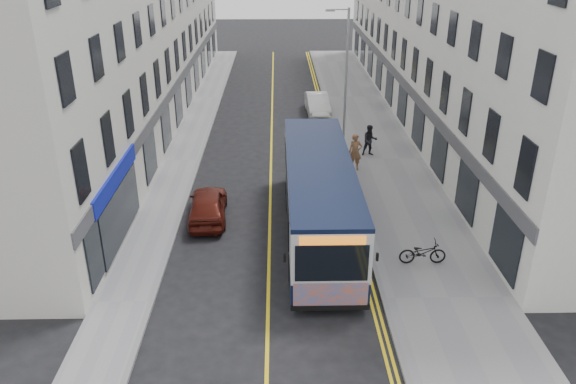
{
  "coord_description": "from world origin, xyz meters",
  "views": [
    {
      "loc": [
        0.37,
        -17.2,
        11.53
      ],
      "look_at": [
        0.8,
        4.39,
        1.6
      ],
      "focal_mm": 35.0,
      "sensor_mm": 36.0,
      "label": 1
    }
  ],
  "objects_px": {
    "city_bus": "(319,195)",
    "car_white": "(317,104)",
    "streetlamp": "(345,75)",
    "car_maroon": "(208,205)",
    "pedestrian_far": "(370,140)",
    "bicycle": "(423,252)",
    "pedestrian_near": "(355,152)"
  },
  "relations": [
    {
      "from": "car_white",
      "to": "city_bus",
      "type": "bearing_deg",
      "value": -96.27
    },
    {
      "from": "streetlamp",
      "to": "city_bus",
      "type": "height_order",
      "value": "streetlamp"
    },
    {
      "from": "city_bus",
      "to": "pedestrian_near",
      "type": "bearing_deg",
      "value": 70.6
    },
    {
      "from": "city_bus",
      "to": "car_white",
      "type": "xyz_separation_m",
      "value": [
        1.15,
        17.49,
        -1.11
      ]
    },
    {
      "from": "pedestrian_near",
      "to": "car_maroon",
      "type": "xyz_separation_m",
      "value": [
        -7.19,
        -5.34,
        -0.42
      ]
    },
    {
      "from": "car_maroon",
      "to": "pedestrian_far",
      "type": "bearing_deg",
      "value": -141.1
    },
    {
      "from": "pedestrian_far",
      "to": "car_white",
      "type": "xyz_separation_m",
      "value": [
        -2.37,
        8.5,
        -0.29
      ]
    },
    {
      "from": "car_white",
      "to": "car_maroon",
      "type": "xyz_separation_m",
      "value": [
        -5.93,
        -15.96,
        -0.02
      ]
    },
    {
      "from": "bicycle",
      "to": "car_maroon",
      "type": "distance_m",
      "value": 9.48
    },
    {
      "from": "streetlamp",
      "to": "bicycle",
      "type": "height_order",
      "value": "streetlamp"
    },
    {
      "from": "city_bus",
      "to": "car_white",
      "type": "distance_m",
      "value": 17.56
    },
    {
      "from": "pedestrian_far",
      "to": "bicycle",
      "type": "bearing_deg",
      "value": -94.5
    },
    {
      "from": "car_maroon",
      "to": "streetlamp",
      "type": "bearing_deg",
      "value": -130.82
    },
    {
      "from": "pedestrian_near",
      "to": "car_maroon",
      "type": "bearing_deg",
      "value": -144.13
    },
    {
      "from": "pedestrian_near",
      "to": "car_white",
      "type": "xyz_separation_m",
      "value": [
        -1.26,
        10.63,
        -0.4
      ]
    },
    {
      "from": "pedestrian_near",
      "to": "streetlamp",
      "type": "bearing_deg",
      "value": 93.95
    },
    {
      "from": "streetlamp",
      "to": "city_bus",
      "type": "relative_size",
      "value": 0.7
    },
    {
      "from": "bicycle",
      "to": "car_white",
      "type": "xyz_separation_m",
      "value": [
        -2.63,
        20.04,
        0.12
      ]
    },
    {
      "from": "pedestrian_far",
      "to": "car_maroon",
      "type": "xyz_separation_m",
      "value": [
        -8.3,
        -7.46,
        -0.31
      ]
    },
    {
      "from": "pedestrian_far",
      "to": "streetlamp",
      "type": "bearing_deg",
      "value": 128.31
    },
    {
      "from": "city_bus",
      "to": "streetlamp",
      "type": "bearing_deg",
      "value": 78.49
    },
    {
      "from": "streetlamp",
      "to": "pedestrian_near",
      "type": "bearing_deg",
      "value": -85.34
    },
    {
      "from": "streetlamp",
      "to": "bicycle",
      "type": "distance_m",
      "value": 13.63
    },
    {
      "from": "streetlamp",
      "to": "car_white",
      "type": "relative_size",
      "value": 1.86
    },
    {
      "from": "streetlamp",
      "to": "car_maroon",
      "type": "bearing_deg",
      "value": -127.76
    },
    {
      "from": "pedestrian_far",
      "to": "car_white",
      "type": "bearing_deg",
      "value": 99.78
    },
    {
      "from": "streetlamp",
      "to": "pedestrian_near",
      "type": "relative_size",
      "value": 4.06
    },
    {
      "from": "bicycle",
      "to": "car_maroon",
      "type": "bearing_deg",
      "value": 64.4
    },
    {
      "from": "car_white",
      "to": "car_maroon",
      "type": "relative_size",
      "value": 1.07
    },
    {
      "from": "streetlamp",
      "to": "bicycle",
      "type": "bearing_deg",
      "value": -82.7
    },
    {
      "from": "pedestrian_near",
      "to": "car_maroon",
      "type": "distance_m",
      "value": 8.96
    },
    {
      "from": "bicycle",
      "to": "car_white",
      "type": "bearing_deg",
      "value": 7.33
    }
  ]
}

